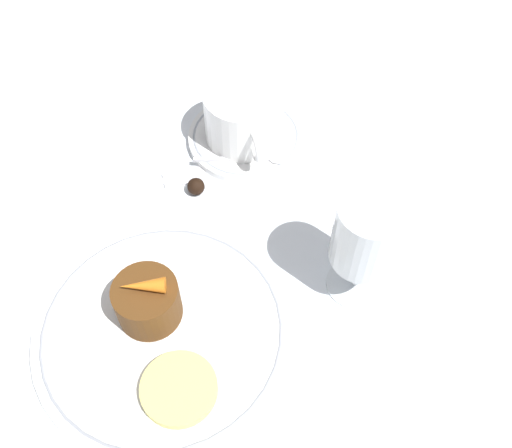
{
  "coord_description": "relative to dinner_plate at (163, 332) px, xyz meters",
  "views": [
    {
      "loc": [
        0.29,
        -0.0,
        0.55
      ],
      "look_at": [
        -0.05,
        0.09,
        0.04
      ],
      "focal_mm": 42.0,
      "sensor_mm": 36.0,
      "label": 1
    }
  ],
  "objects": [
    {
      "name": "spoon",
      "position": [
        -0.19,
        0.14,
        0.0
      ],
      "size": [
        0.04,
        0.11,
        0.0
      ],
      "color": "silver",
      "rests_on": "saucer"
    },
    {
      "name": "coffee_cup",
      "position": [
        -0.23,
        0.14,
        0.04
      ],
      "size": [
        0.12,
        0.09,
        0.07
      ],
      "color": "white",
      "rests_on": "saucer"
    },
    {
      "name": "wine_glass",
      "position": [
        -0.01,
        0.2,
        0.08
      ],
      "size": [
        0.07,
        0.07,
        0.13
      ],
      "color": "silver",
      "rests_on": "ground_plane"
    },
    {
      "name": "dinner_plate",
      "position": [
        0.0,
        0.0,
        0.0
      ],
      "size": [
        0.25,
        0.25,
        0.01
      ],
      "color": "white",
      "rests_on": "ground_plane"
    },
    {
      "name": "ground_plane",
      "position": [
        -0.03,
        0.03,
        -0.01
      ],
      "size": [
        3.0,
        3.0,
        0.0
      ],
      "primitive_type": "plane",
      "color": "white"
    },
    {
      "name": "fork",
      "position": [
        -0.19,
        0.0,
        -0.01
      ],
      "size": [
        0.02,
        0.2,
        0.01
      ],
      "color": "silver",
      "rests_on": "ground_plane"
    },
    {
      "name": "chocolate_truffle",
      "position": [
        -0.17,
        0.07,
        0.0
      ],
      "size": [
        0.02,
        0.02,
        0.02
      ],
      "color": "black",
      "rests_on": "ground_plane"
    },
    {
      "name": "carrot_garnish",
      "position": [
        -0.02,
        -0.01,
        0.06
      ],
      "size": [
        0.02,
        0.04,
        0.02
      ],
      "color": "orange",
      "rests_on": "dessert_cake"
    },
    {
      "name": "dessert_cake",
      "position": [
        -0.02,
        -0.01,
        0.03
      ],
      "size": [
        0.06,
        0.06,
        0.05
      ],
      "color": "#563314",
      "rests_on": "dinner_plate"
    },
    {
      "name": "saucer",
      "position": [
        -0.23,
        0.14,
        -0.0
      ],
      "size": [
        0.14,
        0.14,
        0.01
      ],
      "color": "white",
      "rests_on": "ground_plane"
    },
    {
      "name": "pineapple_slice",
      "position": [
        0.06,
        0.01,
        0.01
      ],
      "size": [
        0.07,
        0.07,
        0.01
      ],
      "color": "#EFE075",
      "rests_on": "dinner_plate"
    }
  ]
}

